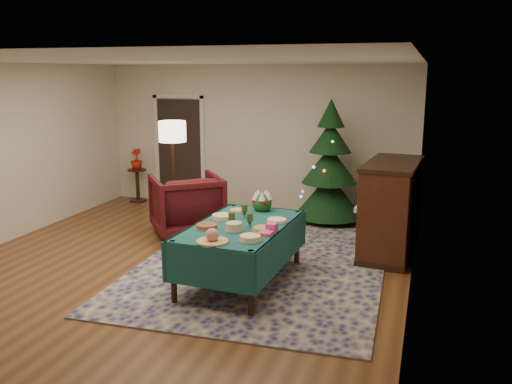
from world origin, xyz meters
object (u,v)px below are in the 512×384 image
(side_table, at_px, (138,186))
(piano, at_px, (391,209))
(buffet_table, at_px, (241,236))
(potted_plant, at_px, (137,164))
(armchair, at_px, (187,202))
(gift_box, at_px, (272,227))
(christmas_tree, at_px, (330,168))
(floor_lamp, at_px, (172,138))

(side_table, distance_m, piano, 5.38)
(side_table, bearing_deg, buffet_table, -45.10)
(potted_plant, height_order, piano, piano)
(armchair, relative_size, piano, 0.66)
(buffet_table, xyz_separation_m, side_table, (-3.41, 3.42, -0.27))
(potted_plant, bearing_deg, buffet_table, -45.10)
(buffet_table, distance_m, gift_box, 0.51)
(piano, bearing_deg, buffet_table, -134.68)
(armchair, xyz_separation_m, christmas_tree, (2.03, 1.45, 0.42))
(armchair, distance_m, christmas_tree, 2.53)
(floor_lamp, height_order, potted_plant, floor_lamp)
(armchair, relative_size, christmas_tree, 0.50)
(potted_plant, xyz_separation_m, christmas_tree, (3.93, -0.30, 0.18))
(gift_box, xyz_separation_m, armchair, (-1.95, 1.83, -0.26))
(floor_lamp, xyz_separation_m, side_table, (-1.63, 1.64, -1.21))
(buffet_table, bearing_deg, armchair, 132.09)
(buffet_table, distance_m, piano, 2.36)
(potted_plant, bearing_deg, floor_lamp, -45.06)
(armchair, relative_size, side_table, 1.62)
(buffet_table, distance_m, side_table, 4.84)
(side_table, distance_m, christmas_tree, 3.99)
(christmas_tree, bearing_deg, side_table, 175.64)
(armchair, xyz_separation_m, piano, (3.17, 0.01, 0.12))
(buffet_table, height_order, potted_plant, potted_plant)
(buffet_table, xyz_separation_m, piano, (1.66, 1.68, 0.06))
(floor_lamp, height_order, christmas_tree, christmas_tree)
(buffet_table, distance_m, floor_lamp, 2.69)
(armchair, height_order, piano, piano)
(floor_lamp, xyz_separation_m, piano, (3.44, -0.11, -0.87))
(armchair, relative_size, potted_plant, 2.58)
(armchair, relative_size, floor_lamp, 0.59)
(christmas_tree, bearing_deg, piano, -51.64)
(floor_lamp, distance_m, potted_plant, 2.43)
(armchair, bearing_deg, floor_lamp, -61.83)
(potted_plant, distance_m, christmas_tree, 3.95)
(potted_plant, distance_m, piano, 5.37)
(gift_box, relative_size, armchair, 0.11)
(armchair, xyz_separation_m, side_table, (-1.90, 1.75, -0.21))
(buffet_table, bearing_deg, gift_box, -19.97)
(floor_lamp, relative_size, piano, 1.12)
(gift_box, distance_m, armchair, 2.69)
(floor_lamp, relative_size, potted_plant, 4.36)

